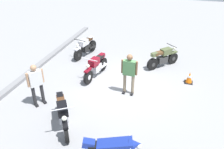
{
  "coord_description": "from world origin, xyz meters",
  "views": [
    {
      "loc": [
        -8.45,
        -2.01,
        5.46
      ],
      "look_at": [
        -0.39,
        0.39,
        0.75
      ],
      "focal_mm": 37.25,
      "sensor_mm": 36.0,
      "label": 1
    }
  ],
  "objects_px": {
    "motorcycle_black_cruiser": "(63,113)",
    "person_in_white_shirt": "(36,82)",
    "motorcycle_maroon_cruiser": "(96,66)",
    "motorcycle_silver_cruiser": "(85,47)",
    "person_in_green_shirt": "(129,71)",
    "motorcycle_olive_vintage": "(163,58)",
    "traffic_cone": "(189,78)"
  },
  "relations": [
    {
      "from": "motorcycle_silver_cruiser",
      "to": "person_in_white_shirt",
      "type": "relative_size",
      "value": 1.22
    },
    {
      "from": "traffic_cone",
      "to": "motorcycle_black_cruiser",
      "type": "bearing_deg",
      "value": 135.72
    },
    {
      "from": "motorcycle_maroon_cruiser",
      "to": "traffic_cone",
      "type": "relative_size",
      "value": 3.93
    },
    {
      "from": "motorcycle_silver_cruiser",
      "to": "motorcycle_maroon_cruiser",
      "type": "height_order",
      "value": "same"
    },
    {
      "from": "motorcycle_maroon_cruiser",
      "to": "motorcycle_black_cruiser",
      "type": "bearing_deg",
      "value": 10.45
    },
    {
      "from": "motorcycle_maroon_cruiser",
      "to": "motorcycle_silver_cruiser",
      "type": "bearing_deg",
      "value": -137.57
    },
    {
      "from": "motorcycle_black_cruiser",
      "to": "person_in_white_shirt",
      "type": "distance_m",
      "value": 1.8
    },
    {
      "from": "motorcycle_silver_cruiser",
      "to": "traffic_cone",
      "type": "bearing_deg",
      "value": 87.02
    },
    {
      "from": "motorcycle_olive_vintage",
      "to": "person_in_green_shirt",
      "type": "bearing_deg",
      "value": -158.74
    },
    {
      "from": "motorcycle_olive_vintage",
      "to": "person_in_white_shirt",
      "type": "xyz_separation_m",
      "value": [
        -4.6,
        4.27,
        0.48
      ]
    },
    {
      "from": "person_in_white_shirt",
      "to": "motorcycle_black_cruiser",
      "type": "bearing_deg",
      "value": 5.3
    },
    {
      "from": "traffic_cone",
      "to": "motorcycle_olive_vintage",
      "type": "bearing_deg",
      "value": 46.06
    },
    {
      "from": "motorcycle_maroon_cruiser",
      "to": "person_in_green_shirt",
      "type": "bearing_deg",
      "value": 70.21
    },
    {
      "from": "motorcycle_maroon_cruiser",
      "to": "person_in_white_shirt",
      "type": "distance_m",
      "value": 3.06
    },
    {
      "from": "motorcycle_olive_vintage",
      "to": "motorcycle_silver_cruiser",
      "type": "xyz_separation_m",
      "value": [
        0.15,
        4.26,
        0.03
      ]
    },
    {
      "from": "person_in_white_shirt",
      "to": "traffic_cone",
      "type": "distance_m",
      "value": 6.55
    },
    {
      "from": "motorcycle_silver_cruiser",
      "to": "person_in_white_shirt",
      "type": "distance_m",
      "value": 4.77
    },
    {
      "from": "person_in_green_shirt",
      "to": "traffic_cone",
      "type": "distance_m",
      "value": 3.0
    },
    {
      "from": "motorcycle_olive_vintage",
      "to": "motorcycle_silver_cruiser",
      "type": "relative_size",
      "value": 0.75
    },
    {
      "from": "motorcycle_maroon_cruiser",
      "to": "traffic_cone",
      "type": "bearing_deg",
      "value": 107.2
    },
    {
      "from": "motorcycle_silver_cruiser",
      "to": "person_in_green_shirt",
      "type": "xyz_separation_m",
      "value": [
        -3.02,
        -3.16,
        0.5
      ]
    },
    {
      "from": "motorcycle_maroon_cruiser",
      "to": "traffic_cone",
      "type": "xyz_separation_m",
      "value": [
        0.64,
        -4.2,
        -0.26
      ]
    },
    {
      "from": "motorcycle_black_cruiser",
      "to": "traffic_cone",
      "type": "relative_size",
      "value": 3.41
    },
    {
      "from": "motorcycle_olive_vintage",
      "to": "motorcycle_black_cruiser",
      "type": "bearing_deg",
      "value": -164.62
    },
    {
      "from": "motorcycle_silver_cruiser",
      "to": "motorcycle_maroon_cruiser",
      "type": "xyz_separation_m",
      "value": [
        -2.06,
        -1.38,
        0.0
      ]
    },
    {
      "from": "motorcycle_black_cruiser",
      "to": "motorcycle_maroon_cruiser",
      "type": "relative_size",
      "value": 0.87
    },
    {
      "from": "motorcycle_silver_cruiser",
      "to": "motorcycle_maroon_cruiser",
      "type": "relative_size",
      "value": 0.99
    },
    {
      "from": "motorcycle_black_cruiser",
      "to": "person_in_white_shirt",
      "type": "xyz_separation_m",
      "value": [
        0.87,
        1.51,
        0.45
      ]
    },
    {
      "from": "motorcycle_silver_cruiser",
      "to": "motorcycle_olive_vintage",
      "type": "bearing_deg",
      "value": 99.34
    },
    {
      "from": "motorcycle_maroon_cruiser",
      "to": "person_in_white_shirt",
      "type": "bearing_deg",
      "value": -18.82
    },
    {
      "from": "person_in_white_shirt",
      "to": "traffic_cone",
      "type": "bearing_deg",
      "value": 66.04
    },
    {
      "from": "motorcycle_olive_vintage",
      "to": "motorcycle_silver_cruiser",
      "type": "distance_m",
      "value": 4.26
    }
  ]
}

